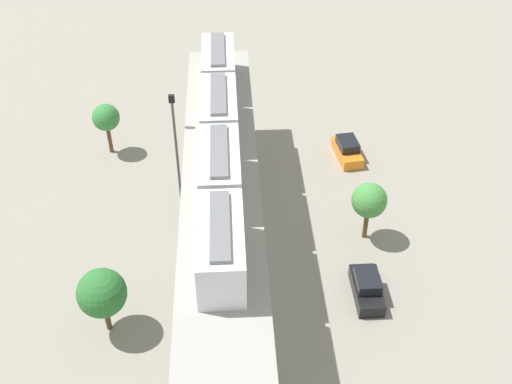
# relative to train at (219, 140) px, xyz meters

# --- Properties ---
(ground_plane) EXTENTS (120.00, 120.00, 0.00)m
(ground_plane) POSITION_rel_train_xyz_m (0.00, -1.54, -9.37)
(ground_plane) COLOR gray
(viaduct) EXTENTS (5.20, 35.80, 7.84)m
(viaduct) POSITION_rel_train_xyz_m (0.00, -1.54, -3.26)
(viaduct) COLOR #A8A59E
(viaduct) RESTS_ON ground
(train) EXTENTS (2.64, 27.45, 3.24)m
(train) POSITION_rel_train_xyz_m (0.00, 0.00, 0.00)
(train) COLOR silver
(train) RESTS_ON viaduct
(parked_car_black) EXTENTS (1.84, 4.22, 1.76)m
(parked_car_black) POSITION_rel_train_xyz_m (9.93, -6.11, -8.63)
(parked_car_black) COLOR black
(parked_car_black) RESTS_ON ground
(parked_car_orange) EXTENTS (2.33, 4.40, 1.76)m
(parked_car_orange) POSITION_rel_train_xyz_m (11.31, 10.43, -8.63)
(parked_car_orange) COLOR orange
(parked_car_orange) RESTS_ON ground
(tree_near_viaduct) EXTENTS (2.43, 2.43, 4.90)m
(tree_near_viaduct) POSITION_rel_train_xyz_m (-10.14, 12.41, -5.75)
(tree_near_viaduct) COLOR brown
(tree_near_viaduct) RESTS_ON ground
(tree_mid_lot) EXTENTS (3.22, 3.22, 5.08)m
(tree_mid_lot) POSITION_rel_train_xyz_m (-7.74, -8.13, -5.92)
(tree_mid_lot) COLOR brown
(tree_mid_lot) RESTS_ON ground
(tree_far_corner) EXTENTS (2.67, 2.67, 4.99)m
(tree_far_corner) POSITION_rel_train_xyz_m (10.93, -0.14, -5.76)
(tree_far_corner) COLOR brown
(tree_far_corner) RESTS_ON ground
(signal_post) EXTENTS (0.44, 0.28, 10.44)m
(signal_post) POSITION_rel_train_xyz_m (-3.40, 4.35, -3.63)
(signal_post) COLOR #4C4C51
(signal_post) RESTS_ON ground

